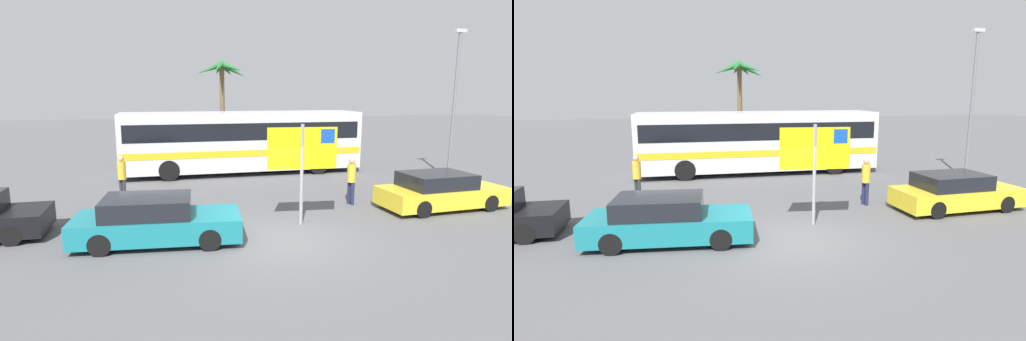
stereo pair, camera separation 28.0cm
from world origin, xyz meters
The scene contains 9 objects.
ground centered at (0.00, 0.00, 0.00)m, with size 120.00×120.00×0.00m, color #565659.
bus_front_coach centered at (1.07, 10.13, 1.79)m, with size 12.19×2.72×3.17m.
ferry_sign centered at (1.26, 1.19, 2.33)m, with size 2.20×0.27×3.20m.
car_teal centered at (-3.28, 0.56, 0.64)m, with size 4.69×2.18×1.32m.
car_yellow centered at (6.72, 1.79, 0.64)m, with size 4.60×2.02×1.32m.
pedestrian_near_sign centered at (-4.56, 5.49, 1.06)m, with size 0.32×0.32×1.79m.
pedestrian_crossing_lot centered at (3.84, 3.04, 1.05)m, with size 0.32×0.32×1.78m.
lamp_post_left_side centered at (10.63, 6.32, 3.85)m, with size 0.56×0.20×7.04m.
palm_tree_seaside centered at (0.95, 16.10, 5.10)m, with size 3.30×3.36×6.17m.
Camera 1 is at (-3.03, -10.71, 4.12)m, focal length 28.72 mm.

